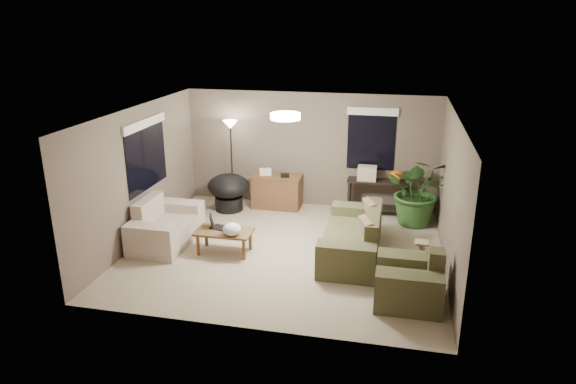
% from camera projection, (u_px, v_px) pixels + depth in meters
% --- Properties ---
extents(room_shell, '(5.50, 5.50, 5.50)m').
position_uv_depth(room_shell, '(286.00, 185.00, 8.86)').
color(room_shell, tan).
rests_on(room_shell, ground).
extents(main_sofa, '(0.95, 2.20, 0.85)m').
position_uv_depth(main_sofa, '(354.00, 239.00, 9.01)').
color(main_sofa, brown).
rests_on(main_sofa, ground).
extents(throw_pillows, '(0.38, 1.40, 0.47)m').
position_uv_depth(throw_pillows, '(370.00, 222.00, 8.84)').
color(throw_pillows, '#8C7251').
rests_on(throw_pillows, main_sofa).
extents(loveseat, '(0.90, 1.60, 0.85)m').
position_uv_depth(loveseat, '(165.00, 228.00, 9.49)').
color(loveseat, beige).
rests_on(loveseat, ground).
extents(armchair, '(0.95, 1.00, 0.85)m').
position_uv_depth(armchair, '(410.00, 283.00, 7.52)').
color(armchair, '#4C4C2D').
rests_on(armchair, ground).
extents(coffee_table, '(1.00, 0.55, 0.42)m').
position_uv_depth(coffee_table, '(224.00, 234.00, 9.07)').
color(coffee_table, brown).
rests_on(coffee_table, ground).
extents(laptop, '(0.42, 0.31, 0.24)m').
position_uv_depth(laptop, '(217.00, 225.00, 9.16)').
color(laptop, black).
rests_on(laptop, coffee_table).
extents(plastic_bag, '(0.41, 0.39, 0.22)m').
position_uv_depth(plastic_bag, '(232.00, 229.00, 8.83)').
color(plastic_bag, white).
rests_on(plastic_bag, coffee_table).
extents(desk, '(1.10, 0.50, 0.75)m').
position_uv_depth(desk, '(277.00, 191.00, 11.23)').
color(desk, brown).
rests_on(desk, ground).
extents(desk_papers, '(0.72, 0.31, 0.12)m').
position_uv_depth(desk_papers, '(269.00, 173.00, 11.12)').
color(desk_papers, silver).
rests_on(desk_papers, desk).
extents(console_table, '(1.30, 0.40, 0.75)m').
position_uv_depth(console_table, '(378.00, 195.00, 10.85)').
color(console_table, black).
rests_on(console_table, ground).
extents(pumpkin, '(0.36, 0.36, 0.24)m').
position_uv_depth(pumpkin, '(396.00, 176.00, 10.64)').
color(pumpkin, orange).
rests_on(pumpkin, console_table).
extents(cardboard_box, '(0.39, 0.30, 0.29)m').
position_uv_depth(cardboard_box, '(367.00, 173.00, 10.75)').
color(cardboard_box, beige).
rests_on(cardboard_box, console_table).
extents(papasan_chair, '(1.10, 1.10, 0.80)m').
position_uv_depth(papasan_chair, '(229.00, 189.00, 11.08)').
color(papasan_chair, black).
rests_on(papasan_chair, ground).
extents(floor_lamp, '(0.32, 0.32, 1.91)m').
position_uv_depth(floor_lamp, '(231.00, 135.00, 11.02)').
color(floor_lamp, black).
rests_on(floor_lamp, ground).
extents(ceiling_fixture, '(0.50, 0.50, 0.10)m').
position_uv_depth(ceiling_fixture, '(285.00, 116.00, 8.47)').
color(ceiling_fixture, white).
rests_on(ceiling_fixture, room_shell).
extents(houseplant, '(1.30, 1.44, 1.12)m').
position_uv_depth(houseplant, '(418.00, 198.00, 10.27)').
color(houseplant, '#2D5923').
rests_on(houseplant, ground).
extents(cat_scratching_post, '(0.32, 0.32, 0.50)m').
position_uv_depth(cat_scratching_post, '(420.00, 257.00, 8.51)').
color(cat_scratching_post, tan).
rests_on(cat_scratching_post, ground).
extents(window_left, '(0.05, 1.56, 1.33)m').
position_uv_depth(window_left, '(146.00, 143.00, 9.51)').
color(window_left, black).
rests_on(window_left, room_shell).
extents(window_back, '(1.06, 0.05, 1.33)m').
position_uv_depth(window_back, '(372.00, 129.00, 10.71)').
color(window_back, black).
rests_on(window_back, room_shell).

